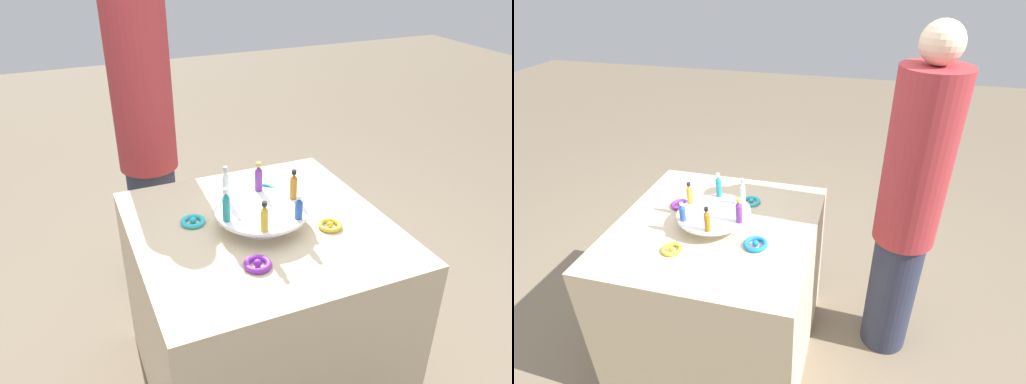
# 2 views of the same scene
# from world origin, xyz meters

# --- Properties ---
(ground_plane) EXTENTS (12.00, 12.00, 0.00)m
(ground_plane) POSITION_xyz_m (0.00, 0.00, 0.00)
(ground_plane) COLOR #756651
(party_table) EXTENTS (0.92, 0.92, 0.79)m
(party_table) POSITION_xyz_m (0.00, 0.00, 0.39)
(party_table) COLOR beige
(party_table) RESTS_ON ground_plane
(display_stand) EXTENTS (0.33, 0.33, 0.07)m
(display_stand) POSITION_xyz_m (0.00, 0.00, 0.83)
(display_stand) COLOR white
(display_stand) RESTS_ON party_table
(bottle_amber) EXTENTS (0.03, 0.03, 0.12)m
(bottle_amber) POSITION_xyz_m (0.14, 0.03, 0.91)
(bottle_amber) COLOR #AD6B19
(bottle_amber) RESTS_ON display_stand
(bottle_purple) EXTENTS (0.03, 0.03, 0.12)m
(bottle_purple) POSITION_xyz_m (0.05, 0.13, 0.91)
(bottle_purple) COLOR #702D93
(bottle_purple) RESTS_ON display_stand
(bottle_clear) EXTENTS (0.02, 0.02, 0.14)m
(bottle_clear) POSITION_xyz_m (-0.09, 0.11, 0.92)
(bottle_clear) COLOR silver
(bottle_clear) RESTS_ON display_stand
(bottle_teal) EXTENTS (0.03, 0.03, 0.12)m
(bottle_teal) POSITION_xyz_m (-0.14, -0.03, 0.91)
(bottle_teal) COLOR teal
(bottle_teal) RESTS_ON display_stand
(bottle_gold) EXTENTS (0.03, 0.03, 0.11)m
(bottle_gold) POSITION_xyz_m (-0.05, -0.13, 0.91)
(bottle_gold) COLOR gold
(bottle_gold) RESTS_ON display_stand
(bottle_blue) EXTENTS (0.03, 0.03, 0.09)m
(bottle_blue) POSITION_xyz_m (0.09, -0.11, 0.90)
(bottle_blue) COLOR #234CAD
(bottle_blue) RESTS_ON display_stand
(ribbon_bow_teal) EXTENTS (0.09, 0.09, 0.03)m
(ribbon_bow_teal) POSITION_xyz_m (-0.22, 0.11, 0.80)
(ribbon_bow_teal) COLOR #2DB7CC
(ribbon_bow_teal) RESTS_ON party_table
(ribbon_bow_purple) EXTENTS (0.09, 0.09, 0.03)m
(ribbon_bow_purple) POSITION_xyz_m (-0.11, -0.22, 0.80)
(ribbon_bow_purple) COLOR purple
(ribbon_bow_purple) RESTS_ON party_table
(ribbon_bow_gold) EXTENTS (0.09, 0.09, 0.02)m
(ribbon_bow_gold) POSITION_xyz_m (0.22, -0.11, 0.79)
(ribbon_bow_gold) COLOR gold
(ribbon_bow_gold) RESTS_ON party_table
(ribbon_bow_blue) EXTENTS (0.11, 0.11, 0.03)m
(ribbon_bow_blue) POSITION_xyz_m (0.11, 0.22, 0.80)
(ribbon_bow_blue) COLOR blue
(ribbon_bow_blue) RESTS_ON party_table
(person_figure) EXTENTS (0.28, 0.28, 1.67)m
(person_figure) POSITION_xyz_m (-0.23, 0.85, 0.84)
(person_figure) COLOR #282D42
(person_figure) RESTS_ON ground_plane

